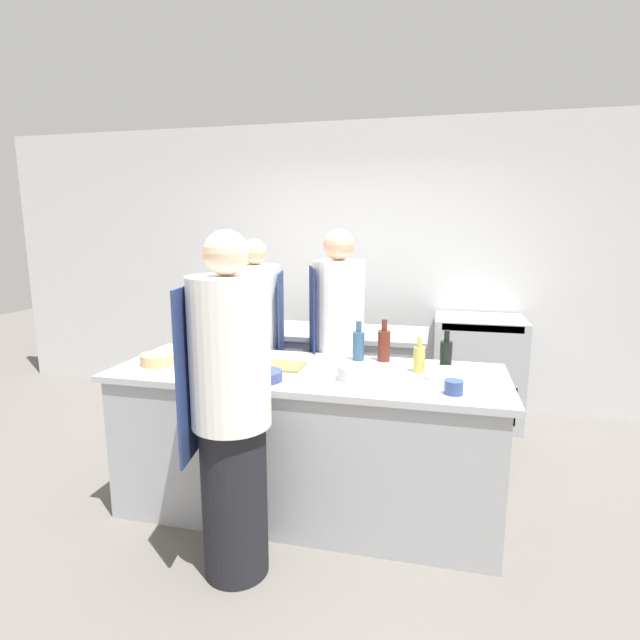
% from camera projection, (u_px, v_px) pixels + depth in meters
% --- Properties ---
extents(ground_plane, '(16.00, 16.00, 0.00)m').
position_uv_depth(ground_plane, '(307.00, 506.00, 3.25)').
color(ground_plane, '#605B56').
extents(wall_back, '(8.00, 0.06, 2.80)m').
position_uv_depth(wall_back, '(361.00, 266.00, 5.03)').
color(wall_back, silver).
rests_on(wall_back, ground_plane).
extents(prep_counter, '(2.41, 0.86, 0.92)m').
position_uv_depth(prep_counter, '(307.00, 440.00, 3.17)').
color(prep_counter, '#A8AAAF').
rests_on(prep_counter, ground_plane).
extents(pass_counter, '(1.73, 0.67, 0.92)m').
position_uv_depth(pass_counter, '(325.00, 381.00, 4.36)').
color(pass_counter, '#A8AAAF').
rests_on(pass_counter, ground_plane).
extents(oven_range, '(0.79, 0.62, 0.99)m').
position_uv_depth(oven_range, '(477.00, 370.00, 4.59)').
color(oven_range, '#A8AAAF').
rests_on(oven_range, ground_plane).
extents(chef_at_prep_near, '(0.44, 0.42, 1.78)m').
position_uv_depth(chef_at_prep_near, '(231.00, 411.00, 2.49)').
color(chef_at_prep_near, black).
rests_on(chef_at_prep_near, ground_plane).
extents(chef_at_stove, '(0.42, 0.41, 1.71)m').
position_uv_depth(chef_at_stove, '(257.00, 351.00, 3.85)').
color(chef_at_stove, black).
rests_on(chef_at_stove, ground_plane).
extents(chef_at_pass_far, '(0.43, 0.42, 1.78)m').
position_uv_depth(chef_at_pass_far, '(338.00, 352.00, 3.64)').
color(chef_at_pass_far, black).
rests_on(chef_at_pass_far, ground_plane).
extents(bottle_olive_oil, '(0.08, 0.08, 0.22)m').
position_uv_depth(bottle_olive_oil, '(218.00, 348.00, 3.28)').
color(bottle_olive_oil, '#19471E').
rests_on(bottle_olive_oil, prep_counter).
extents(bottle_vinegar, '(0.08, 0.08, 0.28)m').
position_uv_depth(bottle_vinegar, '(384.00, 344.00, 3.27)').
color(bottle_vinegar, '#5B2319').
rests_on(bottle_vinegar, prep_counter).
extents(bottle_wine, '(0.07, 0.07, 0.22)m').
position_uv_depth(bottle_wine, '(419.00, 358.00, 3.02)').
color(bottle_wine, '#B2A84C').
rests_on(bottle_wine, prep_counter).
extents(bottle_cooking_oil, '(0.07, 0.07, 0.25)m').
position_uv_depth(bottle_cooking_oil, '(446.00, 354.00, 3.07)').
color(bottle_cooking_oil, black).
rests_on(bottle_cooking_oil, prep_counter).
extents(bottle_sauce, '(0.08, 0.08, 0.26)m').
position_uv_depth(bottle_sauce, '(359.00, 345.00, 3.29)').
color(bottle_sauce, '#2D5175').
rests_on(bottle_sauce, prep_counter).
extents(bowl_mixing_large, '(0.21, 0.21, 0.06)m').
position_uv_depth(bowl_mixing_large, '(264.00, 376.00, 2.86)').
color(bowl_mixing_large, navy).
rests_on(bowl_mixing_large, prep_counter).
extents(bowl_prep_small, '(0.23, 0.23, 0.07)m').
position_uv_depth(bowl_prep_small, '(159.00, 359.00, 3.20)').
color(bowl_prep_small, tan).
rests_on(bowl_prep_small, prep_counter).
extents(bowl_ceramic_blue, '(0.24, 0.24, 0.05)m').
position_uv_depth(bowl_ceramic_blue, '(447.00, 375.00, 2.88)').
color(bowl_ceramic_blue, white).
rests_on(bowl_ceramic_blue, prep_counter).
extents(bowl_wooden_salad, '(0.19, 0.19, 0.08)m').
position_uv_depth(bowl_wooden_salad, '(354.00, 373.00, 2.88)').
color(bowl_wooden_salad, '#B7BABC').
rests_on(bowl_wooden_salad, prep_counter).
extents(cup, '(0.10, 0.10, 0.08)m').
position_uv_depth(cup, '(454.00, 387.00, 2.63)').
color(cup, '#33477F').
rests_on(cup, prep_counter).
extents(cutting_board, '(0.35, 0.24, 0.01)m').
position_uv_depth(cutting_board, '(276.00, 365.00, 3.16)').
color(cutting_board, olive).
rests_on(cutting_board, prep_counter).
extents(stockpot, '(0.32, 0.32, 0.19)m').
position_uv_depth(stockpot, '(340.00, 321.00, 4.14)').
color(stockpot, '#A8AAAF').
rests_on(stockpot, pass_counter).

